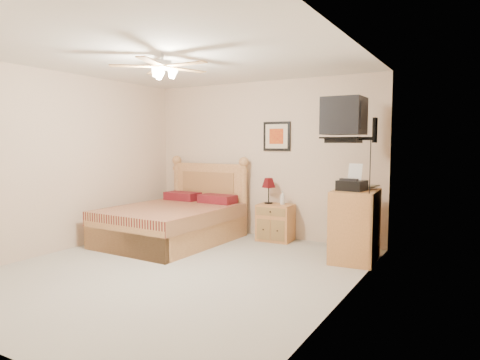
# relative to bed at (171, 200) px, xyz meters

# --- Properties ---
(floor) EXTENTS (4.50, 4.50, 0.00)m
(floor) POSITION_rel_bed_xyz_m (0.99, -1.12, -0.65)
(floor) COLOR #A6A296
(floor) RESTS_ON ground
(ceiling) EXTENTS (4.00, 4.50, 0.04)m
(ceiling) POSITION_rel_bed_xyz_m (0.99, -1.12, 1.85)
(ceiling) COLOR white
(ceiling) RESTS_ON ground
(wall_back) EXTENTS (4.00, 0.04, 2.50)m
(wall_back) POSITION_rel_bed_xyz_m (0.99, 1.13, 0.60)
(wall_back) COLOR beige
(wall_back) RESTS_ON ground
(wall_left) EXTENTS (0.04, 4.50, 2.50)m
(wall_left) POSITION_rel_bed_xyz_m (-1.01, -1.12, 0.60)
(wall_left) COLOR beige
(wall_left) RESTS_ON ground
(wall_right) EXTENTS (0.04, 4.50, 2.50)m
(wall_right) POSITION_rel_bed_xyz_m (2.99, -1.12, 0.60)
(wall_right) COLOR beige
(wall_right) RESTS_ON ground
(bed) EXTENTS (1.58, 2.04, 1.29)m
(bed) POSITION_rel_bed_xyz_m (0.00, 0.00, 0.00)
(bed) COLOR #A66D3F
(bed) RESTS_ON ground
(nightstand) EXTENTS (0.55, 0.42, 0.57)m
(nightstand) POSITION_rel_bed_xyz_m (1.35, 0.88, -0.36)
(nightstand) COLOR #C68141
(nightstand) RESTS_ON ground
(table_lamp) EXTENTS (0.28, 0.28, 0.40)m
(table_lamp) POSITION_rel_bed_xyz_m (1.21, 0.92, 0.12)
(table_lamp) COLOR #520A0F
(table_lamp) RESTS_ON nightstand
(lotion_bottle) EXTENTS (0.10, 0.10, 0.21)m
(lotion_bottle) POSITION_rel_bed_xyz_m (1.45, 0.93, 0.03)
(lotion_bottle) COLOR silver
(lotion_bottle) RESTS_ON nightstand
(framed_picture) EXTENTS (0.46, 0.04, 0.46)m
(framed_picture) POSITION_rel_bed_xyz_m (1.26, 1.11, 0.97)
(framed_picture) COLOR black
(framed_picture) RESTS_ON wall_back
(dresser) EXTENTS (0.60, 0.81, 0.91)m
(dresser) POSITION_rel_bed_xyz_m (2.72, 0.38, -0.19)
(dresser) COLOR #A26D39
(dresser) RESTS_ON ground
(fax_machine) EXTENTS (0.36, 0.37, 0.34)m
(fax_machine) POSITION_rel_bed_xyz_m (2.68, 0.30, 0.44)
(fax_machine) COLOR black
(fax_machine) RESTS_ON dresser
(magazine_lower) EXTENTS (0.28, 0.33, 0.03)m
(magazine_lower) POSITION_rel_bed_xyz_m (2.72, 0.61, 0.28)
(magazine_lower) COLOR beige
(magazine_lower) RESTS_ON dresser
(magazine_upper) EXTENTS (0.28, 0.33, 0.02)m
(magazine_upper) POSITION_rel_bed_xyz_m (2.71, 0.62, 0.31)
(magazine_upper) COLOR gray
(magazine_upper) RESTS_ON magazine_lower
(wall_tv) EXTENTS (0.56, 0.46, 0.58)m
(wall_tv) POSITION_rel_bed_xyz_m (2.74, 0.22, 1.16)
(wall_tv) COLOR black
(wall_tv) RESTS_ON wall_right
(ceiling_fan) EXTENTS (1.14, 1.14, 0.28)m
(ceiling_fan) POSITION_rel_bed_xyz_m (0.99, -1.32, 1.71)
(ceiling_fan) COLOR silver
(ceiling_fan) RESTS_ON ceiling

